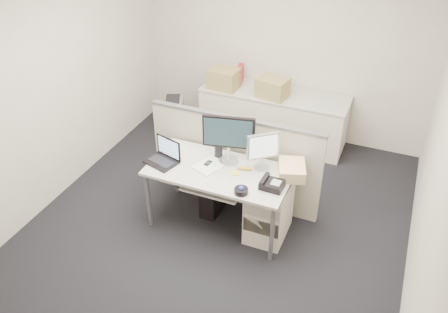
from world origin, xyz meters
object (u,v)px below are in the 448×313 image
at_px(laptop, 161,153).
at_px(desk_phone, 272,185).
at_px(desk, 219,175).
at_px(monitor_main, 229,140).

distance_m(laptop, desk_phone, 1.22).
distance_m(desk, desk_phone, 0.61).
bearing_deg(laptop, desk, 27.05).
bearing_deg(desk, monitor_main, 79.98).
bearing_deg(desk_phone, laptop, -176.00).
height_order(desk, laptop, laptop).
height_order(monitor_main, desk_phone, monitor_main).
relative_size(desk, monitor_main, 2.75).
bearing_deg(desk, desk_phone, -7.95).
bearing_deg(monitor_main, desk, -112.31).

